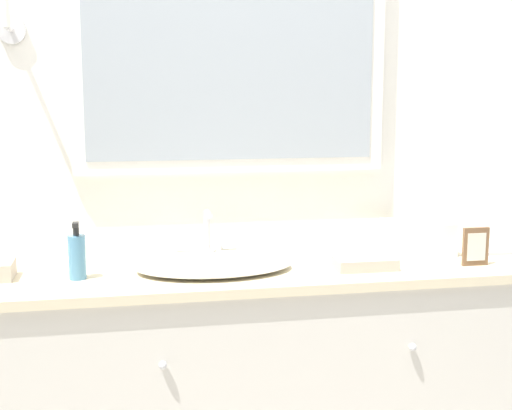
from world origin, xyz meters
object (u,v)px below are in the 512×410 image
Objects in this scene: appliance_box at (418,238)px; soap_bottle at (77,256)px; sink_basin at (214,264)px; picture_frame at (476,247)px.

soap_bottle is at bearing -174.07° from appliance_box.
sink_basin reaches higher than appliance_box.
sink_basin is 0.73m from appliance_box.
sink_basin is at bearing 172.93° from picture_frame.
appliance_box is at bearing 6.91° from sink_basin.
sink_basin is at bearing -173.09° from appliance_box.
appliance_box is (1.14, 0.12, -0.01)m from soap_bottle.
picture_frame is at bearing -59.02° from appliance_box.
appliance_box is at bearing 120.98° from picture_frame.
picture_frame is at bearing -7.07° from sink_basin.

